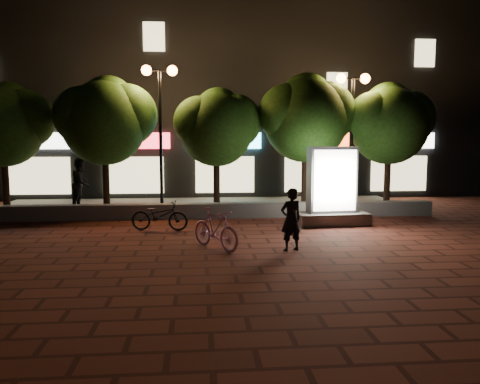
{
  "coord_description": "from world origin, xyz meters",
  "views": [
    {
      "loc": [
        -0.14,
        -11.9,
        2.72
      ],
      "look_at": [
        1.03,
        1.5,
        1.17
      ],
      "focal_mm": 35.23,
      "sensor_mm": 36.0,
      "label": 1
    }
  ],
  "objects": [
    {
      "name": "ad_kiosk",
      "position": [
        4.01,
        2.51,
        0.99
      ],
      "size": [
        2.36,
        1.34,
        2.45
      ],
      "color": "#65635E",
      "rests_on": "ground"
    },
    {
      "name": "scooter_pink",
      "position": [
        0.24,
        -0.54,
        0.5
      ],
      "size": [
        1.38,
        1.63,
        1.01
      ],
      "primitive_type": "imported",
      "rotation": [
        0.0,
        0.0,
        0.64
      ],
      "color": "#CC7FB9",
      "rests_on": "ground"
    },
    {
      "name": "tree_left",
      "position": [
        -3.45,
        5.46,
        3.44
      ],
      "size": [
        3.6,
        3.0,
        4.89
      ],
      "color": "black",
      "rests_on": "sidewalk"
    },
    {
      "name": "sidewalk",
      "position": [
        0.0,
        6.5,
        0.04
      ],
      "size": [
        16.0,
        5.0,
        0.08
      ],
      "primitive_type": "cube",
      "color": "#65635E",
      "rests_on": "ground"
    },
    {
      "name": "retaining_wall",
      "position": [
        0.0,
        4.0,
        0.25
      ],
      "size": [
        16.0,
        0.45,
        0.5
      ],
      "primitive_type": "cube",
      "color": "#65635E",
      "rests_on": "ground"
    },
    {
      "name": "rider",
      "position": [
        2.06,
        -0.87,
        0.76
      ],
      "size": [
        0.64,
        0.52,
        1.53
      ],
      "primitive_type": "imported",
      "rotation": [
        0.0,
        0.0,
        3.47
      ],
      "color": "black",
      "rests_on": "ground"
    },
    {
      "name": "ground",
      "position": [
        0.0,
        0.0,
        0.0
      ],
      "size": [
        80.0,
        80.0,
        0.0
      ],
      "primitive_type": "plane",
      "color": "maroon",
      "rests_on": "ground"
    },
    {
      "name": "tree_far_right",
      "position": [
        7.05,
        5.46,
        3.37
      ],
      "size": [
        3.48,
        2.9,
        4.76
      ],
      "color": "black",
      "rests_on": "sidewalk"
    },
    {
      "name": "tree_far_left",
      "position": [
        -6.95,
        5.46,
        3.29
      ],
      "size": [
        3.36,
        2.8,
        4.63
      ],
      "color": "black",
      "rests_on": "sidewalk"
    },
    {
      "name": "pedestrian",
      "position": [
        -4.57,
        6.17,
        1.03
      ],
      "size": [
        0.88,
        1.04,
        1.9
      ],
      "primitive_type": "imported",
      "rotation": [
        0.0,
        0.0,
        1.38
      ],
      "color": "black",
      "rests_on": "sidewalk"
    },
    {
      "name": "building_block",
      "position": [
        -0.01,
        12.99,
        5.0
      ],
      "size": [
        28.0,
        8.12,
        11.3
      ],
      "color": "black",
      "rests_on": "ground"
    },
    {
      "name": "tree_right",
      "position": [
        3.86,
        5.46,
        3.57
      ],
      "size": [
        3.72,
        3.1,
        5.07
      ],
      "color": "black",
      "rests_on": "sidewalk"
    },
    {
      "name": "street_lamp_left",
      "position": [
        -1.5,
        5.2,
        4.03
      ],
      "size": [
        1.26,
        0.36,
        5.18
      ],
      "color": "black",
      "rests_on": "sidewalk"
    },
    {
      "name": "street_lamp_right",
      "position": [
        5.5,
        5.2,
        3.89
      ],
      "size": [
        1.26,
        0.36,
        4.98
      ],
      "color": "black",
      "rests_on": "sidewalk"
    },
    {
      "name": "scooter_parked",
      "position": [
        -1.32,
        1.95,
        0.44
      ],
      "size": [
        1.77,
        0.89,
        0.89
      ],
      "primitive_type": "imported",
      "rotation": [
        0.0,
        0.0,
        1.39
      ],
      "color": "black",
      "rests_on": "ground"
    },
    {
      "name": "tree_mid",
      "position": [
        0.55,
        5.46,
        3.22
      ],
      "size": [
        3.24,
        2.7,
        4.5
      ],
      "color": "black",
      "rests_on": "sidewalk"
    }
  ]
}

